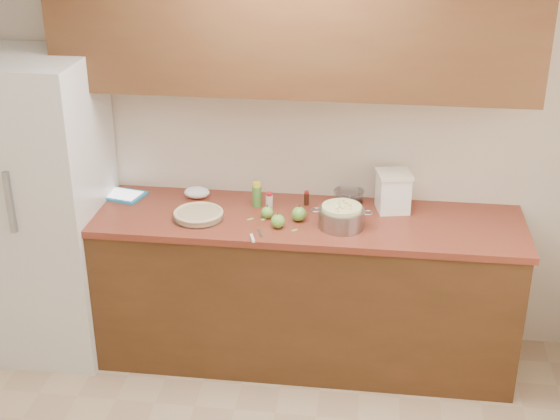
# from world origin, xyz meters

# --- Properties ---
(room_shell) EXTENTS (3.60, 3.60, 3.60)m
(room_shell) POSITION_xyz_m (0.00, 0.00, 1.30)
(room_shell) COLOR tan
(room_shell) RESTS_ON ground
(counter_run) EXTENTS (2.64, 0.68, 0.92)m
(counter_run) POSITION_xyz_m (0.00, 1.48, 0.46)
(counter_run) COLOR #4F2D16
(counter_run) RESTS_ON ground
(upper_cabinets) EXTENTS (2.60, 0.34, 0.70)m
(upper_cabinets) POSITION_xyz_m (0.00, 1.63, 1.95)
(upper_cabinets) COLOR #513318
(upper_cabinets) RESTS_ON room_shell
(fridge) EXTENTS (0.70, 0.70, 1.80)m
(fridge) POSITION_xyz_m (-1.44, 1.44, 0.90)
(fridge) COLOR silver
(fridge) RESTS_ON ground
(pie) EXTENTS (0.29, 0.29, 0.05)m
(pie) POSITION_xyz_m (-0.50, 1.38, 0.94)
(pie) COLOR silver
(pie) RESTS_ON counter_run
(colander) EXTENTS (0.34, 0.25, 0.13)m
(colander) POSITION_xyz_m (0.30, 1.38, 0.98)
(colander) COLOR gray
(colander) RESTS_ON counter_run
(flour_canister) EXTENTS (0.22, 0.22, 0.23)m
(flour_canister) POSITION_xyz_m (0.58, 1.64, 1.04)
(flour_canister) COLOR white
(flour_canister) RESTS_ON counter_run
(tablet) EXTENTS (0.28, 0.24, 0.02)m
(tablet) POSITION_xyz_m (-1.01, 1.63, 0.93)
(tablet) COLOR teal
(tablet) RESTS_ON counter_run
(paring_knife) EXTENTS (0.07, 0.17, 0.02)m
(paring_knife) POSITION_xyz_m (-0.15, 1.18, 0.93)
(paring_knife) COLOR gray
(paring_knife) RESTS_ON counter_run
(lemon_bottle) EXTENTS (0.05, 0.05, 0.15)m
(lemon_bottle) POSITION_xyz_m (-0.20, 1.60, 0.99)
(lemon_bottle) COLOR #4C8C38
(lemon_bottle) RESTS_ON counter_run
(cinnamon_shaker) EXTENTS (0.04, 0.04, 0.10)m
(cinnamon_shaker) POSITION_xyz_m (-0.12, 1.57, 0.97)
(cinnamon_shaker) COLOR beige
(cinnamon_shaker) RESTS_ON counter_run
(vanilla_bottle) EXTENTS (0.03, 0.03, 0.09)m
(vanilla_bottle) POSITION_xyz_m (0.09, 1.65, 0.96)
(vanilla_bottle) COLOR black
(vanilla_bottle) RESTS_ON counter_run
(mixing_bowl) EXTENTS (0.18, 0.18, 0.07)m
(mixing_bowl) POSITION_xyz_m (0.33, 1.73, 0.96)
(mixing_bowl) COLOR silver
(mixing_bowl) RESTS_ON counter_run
(paper_towel) EXTENTS (0.17, 0.14, 0.06)m
(paper_towel) POSITION_xyz_m (-0.57, 1.67, 0.95)
(paper_towel) COLOR white
(paper_towel) RESTS_ON counter_run
(apple_left) EXTENTS (0.07, 0.07, 0.08)m
(apple_left) POSITION_xyz_m (-0.11, 1.44, 0.95)
(apple_left) COLOR #67AB39
(apple_left) RESTS_ON counter_run
(apple_center) EXTENTS (0.07, 0.07, 0.08)m
(apple_center) POSITION_xyz_m (0.06, 1.42, 0.95)
(apple_center) COLOR #67AB39
(apple_center) RESTS_ON counter_run
(apple_front) EXTENTS (0.08, 0.08, 0.09)m
(apple_front) POSITION_xyz_m (-0.04, 1.32, 0.96)
(apple_front) COLOR #67AB39
(apple_front) RESTS_ON counter_run
(apple_extra) EXTENTS (0.08, 0.08, 0.09)m
(apple_extra) POSITION_xyz_m (0.07, 1.43, 0.96)
(apple_extra) COLOR #67AB39
(apple_extra) RESTS_ON counter_run
(peel_a) EXTENTS (0.04, 0.04, 0.00)m
(peel_a) POSITION_xyz_m (0.05, 1.30, 0.92)
(peel_a) COLOR #88B256
(peel_a) RESTS_ON counter_run
(peel_b) EXTENTS (0.04, 0.05, 0.00)m
(peel_b) POSITION_xyz_m (-0.13, 1.43, 0.92)
(peel_b) COLOR #88B256
(peel_b) RESTS_ON counter_run
(peel_c) EXTENTS (0.04, 0.04, 0.00)m
(peel_c) POSITION_xyz_m (-0.21, 1.41, 0.92)
(peel_c) COLOR #88B256
(peel_c) RESTS_ON counter_run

